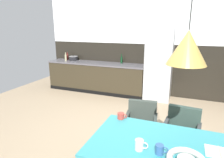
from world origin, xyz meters
TOP-DOWN VIEW (x-y plane):
  - ground_plane at (0.00, 0.00)m, footprint 7.94×7.94m
  - back_wall_splashback_dark at (0.00, 2.81)m, footprint 6.11×0.12m
  - back_wall_panel_upper at (0.00, 2.81)m, footprint 6.11×0.12m
  - kitchen_counter at (-1.42, 2.45)m, footprint 3.00×0.63m
  - refrigerator_column at (0.42, 2.45)m, footprint 0.68×0.60m
  - dining_table at (1.08, -0.88)m, footprint 1.81×0.95m
  - armchair_by_stool at (1.12, -0.02)m, footprint 0.53×0.52m
  - armchair_head_of_table at (0.50, 0.09)m, footprint 0.53×0.52m
  - open_book at (1.47, -0.83)m, footprint 0.26×0.20m
  - mug_tall_blue at (0.93, -1.04)m, footprint 0.13×0.08m
  - mug_wide_latte at (0.35, -0.48)m, footprint 0.13×0.09m
  - mug_white_ceramic at (0.73, -1.05)m, footprint 0.13×0.08m
  - cooking_pot at (-2.26, 2.56)m, footprint 0.28×0.28m
  - bottle_spice_small at (-2.45, 2.42)m, footprint 0.06×0.06m
  - bottle_wine_green at (-0.67, 2.61)m, footprint 0.06×0.06m
  - bottle_oil_tall at (-2.49, 2.58)m, footprint 0.06×0.06m
  - pendant_lamp_over_table_near at (1.08, -0.87)m, footprint 0.35×0.35m

SIDE VIEW (x-z plane):
  - ground_plane at x=0.00m, z-range 0.00..0.00m
  - kitchen_counter at x=-1.42m, z-range 0.00..0.88m
  - armchair_head_of_table at x=0.50m, z-range 0.11..0.87m
  - armchair_by_stool at x=1.12m, z-range 0.12..0.91m
  - dining_table at x=1.08m, z-range 0.33..1.07m
  - back_wall_splashback_dark at x=0.00m, z-range 0.00..1.45m
  - open_book at x=1.47m, z-range 0.74..0.75m
  - mug_wide_latte at x=0.35m, z-range 0.74..0.82m
  - mug_tall_blue at x=0.93m, z-range 0.74..0.83m
  - mug_white_ceramic at x=0.73m, z-range 0.74..0.85m
  - refrigerator_column at x=0.42m, z-range 0.00..1.88m
  - cooking_pot at x=-2.26m, z-range 0.87..1.03m
  - bottle_spice_small at x=-2.45m, z-range 0.86..1.11m
  - bottle_oil_tall at x=-2.49m, z-range 0.86..1.11m
  - bottle_wine_green at x=-0.67m, z-range 0.85..1.13m
  - pendant_lamp_over_table_near at x=1.08m, z-range 1.11..2.37m
  - back_wall_panel_upper at x=0.00m, z-range 1.45..2.90m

